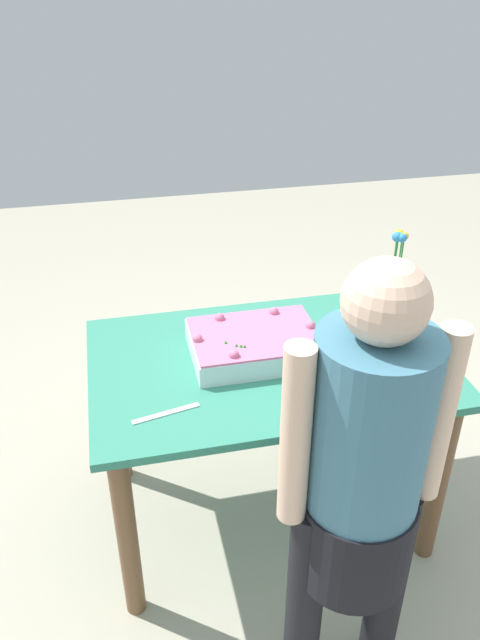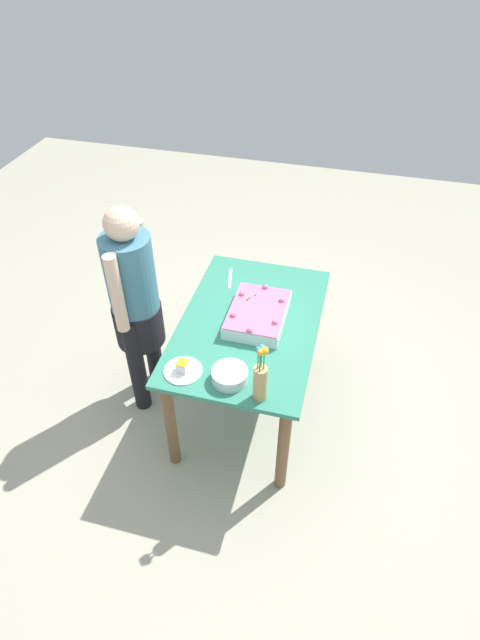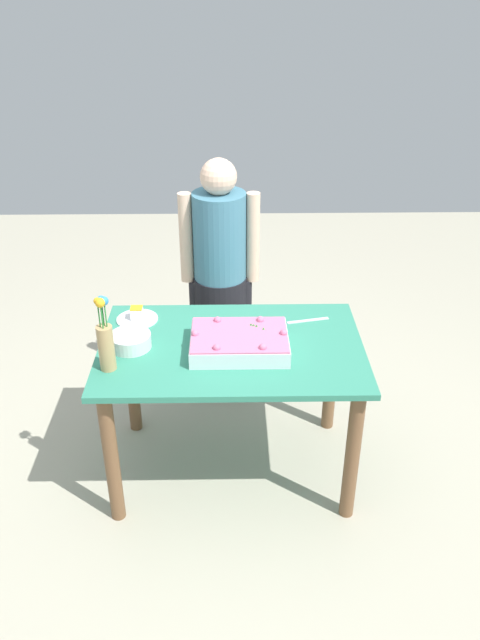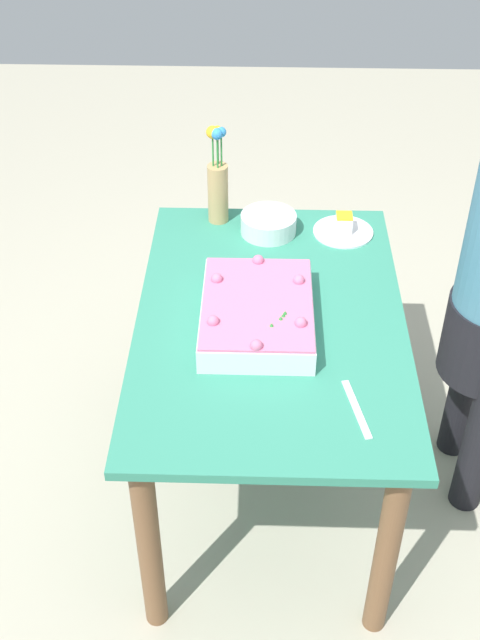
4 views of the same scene
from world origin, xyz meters
TOP-DOWN VIEW (x-y plane):
  - ground_plane at (0.00, 0.00)m, footprint 8.00×8.00m
  - dining_table at (0.00, 0.00)m, footprint 1.28×0.83m
  - sheet_cake at (0.04, -0.04)m, footprint 0.46×0.34m
  - serving_plate_with_slice at (-0.49, 0.26)m, footprint 0.21×0.21m
  - cake_knife at (0.40, 0.23)m, footprint 0.22×0.07m
  - flower_vase at (-0.56, -0.19)m, footprint 0.07×0.07m
  - fruit_bowl at (-0.48, -0.01)m, footprint 0.20×0.20m
  - person_standing at (-0.06, 0.72)m, footprint 0.45×0.31m

SIDE VIEW (x-z plane):
  - ground_plane at x=0.00m, z-range 0.00..0.00m
  - dining_table at x=0.00m, z-range 0.25..1.03m
  - cake_knife at x=0.40m, z-range 0.78..0.78m
  - serving_plate_with_slice at x=-0.49m, z-range 0.76..0.83m
  - fruit_bowl at x=-0.48m, z-range 0.78..0.85m
  - sheet_cake at x=0.04m, z-range 0.76..0.87m
  - person_standing at x=-0.06m, z-range 0.11..1.60m
  - flower_vase at x=-0.56m, z-range 0.74..1.11m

